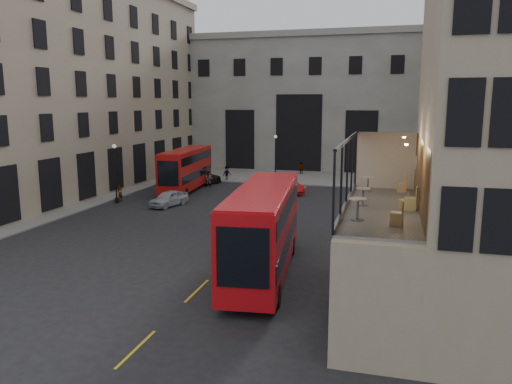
% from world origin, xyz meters
% --- Properties ---
extents(ground, '(140.00, 140.00, 0.00)m').
position_xyz_m(ground, '(0.00, 0.00, 0.00)').
color(ground, black).
rests_on(ground, ground).
extents(host_building_main, '(7.26, 11.40, 15.10)m').
position_xyz_m(host_building_main, '(9.95, 0.00, 7.79)').
color(host_building_main, tan).
rests_on(host_building_main, ground).
extents(host_frontage, '(3.00, 11.00, 4.50)m').
position_xyz_m(host_frontage, '(6.50, 0.00, 2.25)').
color(host_frontage, tan).
rests_on(host_frontage, ground).
extents(cafe_floor, '(3.00, 10.00, 0.10)m').
position_xyz_m(cafe_floor, '(6.50, 0.00, 4.55)').
color(cafe_floor, slate).
rests_on(cafe_floor, host_frontage).
extents(building_left, '(14.60, 50.60, 22.00)m').
position_xyz_m(building_left, '(-26.96, 20.00, 11.38)').
color(building_left, tan).
rests_on(building_left, ground).
extents(gateway, '(35.00, 10.60, 18.00)m').
position_xyz_m(gateway, '(-5.00, 47.99, 9.39)').
color(gateway, '#9E9B93').
rests_on(gateway, ground).
extents(pavement_far, '(40.00, 12.00, 0.12)m').
position_xyz_m(pavement_far, '(-6.00, 38.00, 0.06)').
color(pavement_far, slate).
rests_on(pavement_far, ground).
extents(pavement_left, '(8.00, 48.00, 0.12)m').
position_xyz_m(pavement_left, '(-22.00, 12.00, 0.06)').
color(pavement_left, slate).
rests_on(pavement_left, ground).
extents(traffic_light_near, '(0.16, 0.20, 3.80)m').
position_xyz_m(traffic_light_near, '(-1.00, 12.00, 2.42)').
color(traffic_light_near, black).
rests_on(traffic_light_near, ground).
extents(traffic_light_far, '(0.16, 0.20, 3.80)m').
position_xyz_m(traffic_light_far, '(-15.00, 28.00, 2.42)').
color(traffic_light_far, black).
rests_on(traffic_light_far, ground).
extents(street_lamp_a, '(0.36, 0.36, 5.33)m').
position_xyz_m(street_lamp_a, '(-17.00, 18.00, 2.39)').
color(street_lamp_a, black).
rests_on(street_lamp_a, ground).
extents(street_lamp_b, '(0.36, 0.36, 5.33)m').
position_xyz_m(street_lamp_b, '(-6.00, 34.00, 2.39)').
color(street_lamp_b, black).
rests_on(street_lamp_b, ground).
extents(bus_near, '(3.92, 11.92, 4.67)m').
position_xyz_m(bus_near, '(0.50, 3.12, 2.62)').
color(bus_near, red).
rests_on(bus_near, ground).
extents(bus_far, '(3.40, 10.91, 4.28)m').
position_xyz_m(bus_far, '(-13.47, 25.68, 2.41)').
color(bus_far, '#AE0F0C').
rests_on(bus_far, ground).
extents(car_a, '(2.63, 4.33, 1.38)m').
position_xyz_m(car_a, '(-11.91, 18.05, 0.69)').
color(car_a, '#A8AAB0').
rests_on(car_a, ground).
extents(car_b, '(4.21, 4.65, 1.54)m').
position_xyz_m(car_b, '(-3.22, 27.05, 0.77)').
color(car_b, '#B20A0C').
rests_on(car_b, ground).
extents(car_c, '(3.88, 5.78, 1.56)m').
position_xyz_m(car_c, '(-13.37, 29.51, 0.78)').
color(car_c, black).
rests_on(car_c, ground).
extents(bicycle, '(1.80, 1.03, 0.89)m').
position_xyz_m(bicycle, '(-3.74, 11.16, 0.45)').
color(bicycle, gray).
rests_on(bicycle, ground).
extents(cyclist, '(0.52, 0.68, 1.65)m').
position_xyz_m(cyclist, '(-3.83, 17.75, 0.83)').
color(cyclist, '#AFD816').
rests_on(cyclist, ground).
extents(pedestrian_a, '(0.89, 0.73, 1.72)m').
position_xyz_m(pedestrian_a, '(-12.03, 28.43, 0.86)').
color(pedestrian_a, gray).
rests_on(pedestrian_a, ground).
extents(pedestrian_b, '(1.18, 1.29, 1.75)m').
position_xyz_m(pedestrian_b, '(-11.49, 32.93, 0.87)').
color(pedestrian_b, gray).
rests_on(pedestrian_b, ground).
extents(pedestrian_c, '(1.00, 0.64, 1.59)m').
position_xyz_m(pedestrian_c, '(-4.05, 40.00, 0.79)').
color(pedestrian_c, gray).
rests_on(pedestrian_c, ground).
extents(pedestrian_d, '(1.04, 1.14, 1.95)m').
position_xyz_m(pedestrian_d, '(6.60, 30.43, 0.98)').
color(pedestrian_d, gray).
rests_on(pedestrian_d, ground).
extents(pedestrian_e, '(0.44, 0.63, 1.65)m').
position_xyz_m(pedestrian_e, '(-17.09, 18.75, 0.82)').
color(pedestrian_e, gray).
rests_on(pedestrian_e, ground).
extents(cafe_table_near, '(0.68, 0.68, 0.84)m').
position_xyz_m(cafe_table_near, '(5.65, -2.60, 5.16)').
color(cafe_table_near, silver).
rests_on(cafe_table_near, cafe_floor).
extents(cafe_table_mid, '(0.61, 0.61, 0.76)m').
position_xyz_m(cafe_table_mid, '(5.68, 0.27, 5.11)').
color(cafe_table_mid, beige).
rests_on(cafe_table_mid, cafe_floor).
extents(cafe_table_far, '(0.60, 0.60, 0.75)m').
position_xyz_m(cafe_table_far, '(5.72, 3.82, 5.09)').
color(cafe_table_far, silver).
rests_on(cafe_table_far, cafe_floor).
extents(cafe_chair_a, '(0.48, 0.48, 0.89)m').
position_xyz_m(cafe_chair_a, '(7.09, -3.00, 4.87)').
color(cafe_chair_a, tan).
rests_on(cafe_chair_a, cafe_floor).
extents(cafe_chair_b, '(0.40, 0.40, 0.76)m').
position_xyz_m(cafe_chair_b, '(7.37, -0.10, 4.83)').
color(cafe_chair_b, tan).
rests_on(cafe_chair_b, cafe_floor).
extents(cafe_chair_c, '(0.53, 0.53, 0.97)m').
position_xyz_m(cafe_chair_c, '(7.67, -0.13, 4.89)').
color(cafe_chair_c, '#D8C37D').
rests_on(cafe_chair_c, cafe_floor).
extents(cafe_chair_d, '(0.50, 0.50, 0.86)m').
position_xyz_m(cafe_chair_d, '(7.35, 4.12, 4.86)').
color(cafe_chair_d, tan).
rests_on(cafe_chair_d, cafe_floor).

